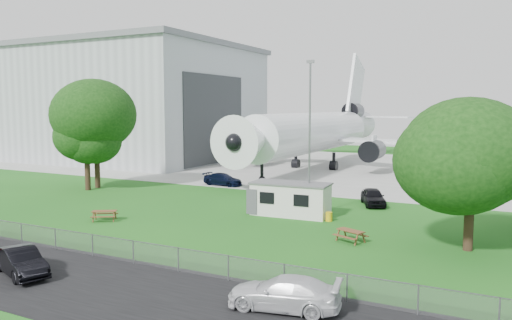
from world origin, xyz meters
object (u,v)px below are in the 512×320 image
at_px(site_cabin, 291,199).
at_px(picnic_west, 105,221).
at_px(picnic_east, 350,242).
at_px(car_centre_sedan, 21,262).
at_px(airliner, 317,131).
at_px(hangar, 119,102).

bearing_deg(site_cabin, picnic_west, -145.58).
xyz_separation_m(site_cabin, picnic_east, (6.47, -5.49, -1.31)).
bearing_deg(picnic_west, picnic_east, -24.03).
bearing_deg(picnic_west, car_centre_sedan, -97.39).
xyz_separation_m(airliner, picnic_west, (-2.98, -38.20, -5.27)).
height_order(hangar, site_cabin, hangar).
bearing_deg(hangar, picnic_east, -34.87).
bearing_deg(airliner, hangar, 179.78).
height_order(site_cabin, car_centre_sedan, site_cabin).
relative_size(hangar, picnic_east, 23.89).
xyz_separation_m(airliner, car_centre_sedan, (2.20, -49.43, -4.57)).
bearing_deg(car_centre_sedan, picnic_west, 45.39).
height_order(hangar, car_centre_sedan, hangar).
bearing_deg(car_centre_sedan, site_cabin, 1.68).
distance_m(picnic_west, car_centre_sedan, 12.39).
height_order(hangar, airliner, hangar).
relative_size(picnic_west, car_centre_sedan, 0.42).
distance_m(hangar, picnic_west, 51.45).
relative_size(hangar, site_cabin, 6.30).
xyz_separation_m(picnic_west, picnic_east, (18.29, 2.61, 0.00)).
bearing_deg(airliner, car_centre_sedan, -87.45).
bearing_deg(site_cabin, picnic_east, -40.30).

